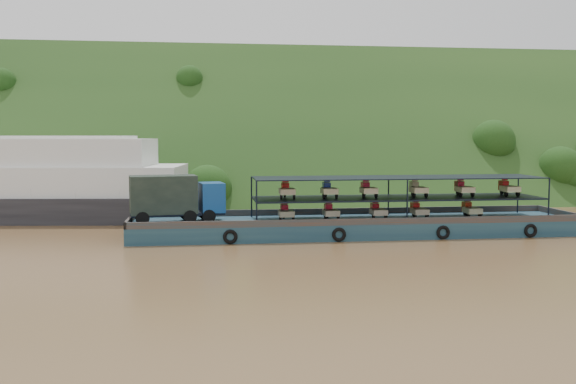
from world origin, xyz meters
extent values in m
plane|color=brown|center=(0.00, 0.00, 0.00)|extent=(160.00, 160.00, 0.00)
cube|color=#183613|center=(0.00, 36.00, 0.00)|extent=(140.00, 39.60, 39.60)
cube|color=#133045|center=(2.99, 0.40, 0.60)|extent=(35.00, 7.00, 1.20)
cube|color=#592D19|center=(2.99, 3.80, 1.45)|extent=(35.00, 0.20, 0.50)
cube|color=#592D19|center=(2.99, -3.00, 1.45)|extent=(35.00, 0.20, 0.50)
cube|color=#592D19|center=(20.39, 0.40, 1.45)|extent=(0.20, 7.00, 0.50)
cube|color=#592D19|center=(-14.41, 0.40, 1.45)|extent=(0.20, 7.00, 0.50)
torus|color=black|center=(-7.01, -3.15, 0.55)|extent=(1.06, 0.26, 1.06)
torus|color=black|center=(0.99, -3.15, 0.55)|extent=(1.06, 0.26, 1.06)
torus|color=black|center=(8.99, -3.15, 0.55)|extent=(1.06, 0.26, 1.06)
torus|color=black|center=(15.99, -3.15, 0.55)|extent=(1.06, 0.26, 1.06)
cylinder|color=black|center=(-13.39, -0.99, 1.71)|extent=(1.07, 0.52, 1.03)
cylinder|color=black|center=(-13.72, 1.15, 1.71)|extent=(1.07, 0.52, 1.03)
cylinder|color=black|center=(-9.93, -0.44, 1.71)|extent=(1.07, 0.52, 1.03)
cylinder|color=black|center=(-10.27, 1.69, 1.71)|extent=(1.07, 0.52, 1.03)
cylinder|color=black|center=(-8.51, -0.22, 1.71)|extent=(1.07, 0.52, 1.03)
cylinder|color=black|center=(-8.84, 1.92, 1.71)|extent=(1.07, 0.52, 1.03)
cube|color=black|center=(-10.91, 0.50, 1.87)|extent=(7.27, 3.33, 0.21)
cube|color=navy|center=(-8.27, 0.92, 3.05)|extent=(2.11, 2.71, 2.26)
cube|color=black|center=(-7.41, 1.05, 3.46)|extent=(0.38, 2.04, 0.93)
cube|color=black|center=(-11.93, 0.34, 3.36)|extent=(5.26, 3.21, 2.88)
cube|color=black|center=(6.49, 0.40, 2.86)|extent=(23.00, 5.00, 0.12)
cube|color=black|center=(6.49, 0.40, 4.50)|extent=(23.00, 5.00, 0.08)
cylinder|color=black|center=(-5.01, -2.10, 2.85)|extent=(0.12, 0.12, 3.30)
cylinder|color=black|center=(-5.01, 2.90, 2.85)|extent=(0.12, 0.12, 3.30)
cylinder|color=black|center=(6.49, -2.10, 2.85)|extent=(0.12, 0.12, 3.30)
cylinder|color=black|center=(6.49, 2.90, 2.85)|extent=(0.12, 0.12, 3.30)
cylinder|color=black|center=(17.99, -2.10, 2.85)|extent=(0.12, 0.12, 3.30)
cylinder|color=black|center=(17.99, 2.90, 2.85)|extent=(0.12, 0.12, 3.30)
cylinder|color=black|center=(-2.54, 1.45, 1.46)|extent=(0.12, 0.52, 0.52)
cylinder|color=black|center=(-3.04, -0.35, 1.46)|extent=(0.14, 0.52, 0.52)
cylinder|color=black|center=(-2.04, -0.35, 1.46)|extent=(0.14, 0.52, 0.52)
cube|color=tan|center=(-2.54, 0.00, 1.80)|extent=(1.15, 1.50, 0.44)
cube|color=red|center=(-2.54, 1.15, 1.98)|extent=(0.55, 0.80, 0.80)
cube|color=red|center=(-2.54, 0.95, 2.48)|extent=(0.50, 0.10, 0.10)
cylinder|color=black|center=(1.00, 1.45, 1.46)|extent=(0.12, 0.52, 0.52)
cylinder|color=black|center=(0.50, -0.35, 1.46)|extent=(0.14, 0.52, 0.52)
cylinder|color=black|center=(1.50, -0.35, 1.46)|extent=(0.14, 0.52, 0.52)
cube|color=beige|center=(1.00, 0.00, 1.80)|extent=(1.15, 1.50, 0.44)
cube|color=red|center=(1.00, 1.15, 1.98)|extent=(0.55, 0.80, 0.80)
cube|color=red|center=(1.00, 0.95, 2.48)|extent=(0.50, 0.10, 0.10)
cylinder|color=black|center=(4.83, 1.45, 1.46)|extent=(0.12, 0.52, 0.52)
cylinder|color=black|center=(4.33, -0.35, 1.46)|extent=(0.14, 0.52, 0.52)
cylinder|color=black|center=(5.33, -0.35, 1.46)|extent=(0.14, 0.52, 0.52)
cube|color=beige|center=(4.83, 0.00, 1.80)|extent=(1.15, 1.50, 0.44)
cube|color=red|center=(4.83, 1.15, 1.98)|extent=(0.55, 0.80, 0.80)
cube|color=red|center=(4.83, 0.95, 2.48)|extent=(0.50, 0.10, 0.10)
cylinder|color=black|center=(8.20, 1.45, 1.46)|extent=(0.12, 0.52, 0.52)
cylinder|color=black|center=(7.70, -0.35, 1.46)|extent=(0.14, 0.52, 0.52)
cylinder|color=black|center=(8.70, -0.35, 1.46)|extent=(0.14, 0.52, 0.52)
cube|color=#C9B28E|center=(8.20, 0.00, 1.80)|extent=(1.15, 1.50, 0.44)
cube|color=red|center=(8.20, 1.15, 1.98)|extent=(0.55, 0.80, 0.80)
cube|color=red|center=(8.20, 0.95, 2.48)|extent=(0.50, 0.10, 0.10)
cylinder|color=black|center=(12.63, 1.45, 1.46)|extent=(0.12, 0.52, 0.52)
cylinder|color=black|center=(12.13, -0.35, 1.46)|extent=(0.14, 0.52, 0.52)
cylinder|color=black|center=(13.13, -0.35, 1.46)|extent=(0.14, 0.52, 0.52)
cube|color=beige|center=(12.63, 0.00, 1.80)|extent=(1.15, 1.50, 0.44)
cube|color=#B7260C|center=(12.63, 1.15, 1.98)|extent=(0.55, 0.80, 0.80)
cube|color=#B7260C|center=(12.63, 0.95, 2.48)|extent=(0.50, 0.10, 0.10)
cylinder|color=black|center=(-2.47, 1.45, 3.18)|extent=(0.12, 0.52, 0.52)
cylinder|color=black|center=(-2.97, -0.35, 3.18)|extent=(0.14, 0.52, 0.52)
cylinder|color=black|center=(-1.97, -0.35, 3.18)|extent=(0.14, 0.52, 0.52)
cube|color=tan|center=(-2.47, 0.00, 3.52)|extent=(1.15, 1.50, 0.44)
cube|color=red|center=(-2.47, 1.15, 3.70)|extent=(0.55, 0.80, 0.80)
cube|color=red|center=(-2.47, 0.95, 4.20)|extent=(0.50, 0.10, 0.10)
cylinder|color=black|center=(0.86, 1.45, 3.18)|extent=(0.12, 0.52, 0.52)
cylinder|color=black|center=(0.36, -0.35, 3.18)|extent=(0.14, 0.52, 0.52)
cylinder|color=black|center=(1.36, -0.35, 3.18)|extent=(0.14, 0.52, 0.52)
cube|color=#C6BD8C|center=(0.86, 0.00, 3.52)|extent=(1.15, 1.50, 0.44)
cube|color=#193198|center=(0.86, 1.15, 3.70)|extent=(0.55, 0.80, 0.80)
cube|color=#193198|center=(0.86, 0.95, 4.20)|extent=(0.50, 0.10, 0.10)
cylinder|color=black|center=(4.02, 1.45, 3.18)|extent=(0.12, 0.52, 0.52)
cylinder|color=black|center=(3.52, -0.35, 3.18)|extent=(0.14, 0.52, 0.52)
cylinder|color=black|center=(4.52, -0.35, 3.18)|extent=(0.14, 0.52, 0.52)
cube|color=beige|center=(4.02, 0.00, 3.52)|extent=(1.15, 1.50, 0.44)
cube|color=#AE0B25|center=(4.02, 1.15, 3.70)|extent=(0.55, 0.80, 0.80)
cube|color=#AE0B25|center=(4.02, 0.95, 4.20)|extent=(0.50, 0.10, 0.10)
cylinder|color=black|center=(8.10, 1.45, 3.18)|extent=(0.12, 0.52, 0.52)
cylinder|color=black|center=(7.60, -0.35, 3.18)|extent=(0.14, 0.52, 0.52)
cylinder|color=black|center=(8.60, -0.35, 3.18)|extent=(0.14, 0.52, 0.52)
cube|color=beige|center=(8.10, 0.00, 3.52)|extent=(1.15, 1.50, 0.44)
cube|color=#C0B688|center=(8.10, 1.15, 3.70)|extent=(0.55, 0.80, 0.80)
cube|color=#C0B688|center=(8.10, 0.95, 4.20)|extent=(0.50, 0.10, 0.10)
cylinder|color=black|center=(11.95, 1.45, 3.18)|extent=(0.12, 0.52, 0.52)
cylinder|color=black|center=(11.45, -0.35, 3.18)|extent=(0.14, 0.52, 0.52)
cylinder|color=black|center=(12.45, -0.35, 3.18)|extent=(0.14, 0.52, 0.52)
cube|color=beige|center=(11.95, 0.00, 3.52)|extent=(1.15, 1.50, 0.44)
cube|color=#AE0B21|center=(11.95, 1.15, 3.70)|extent=(0.55, 0.80, 0.80)
cube|color=#AE0B21|center=(11.95, 0.95, 4.20)|extent=(0.50, 0.10, 0.10)
cylinder|color=black|center=(15.79, 1.45, 3.18)|extent=(0.12, 0.52, 0.52)
cylinder|color=black|center=(15.29, -0.35, 3.18)|extent=(0.14, 0.52, 0.52)
cylinder|color=black|center=(16.29, -0.35, 3.18)|extent=(0.14, 0.52, 0.52)
cube|color=beige|center=(15.79, 0.00, 3.52)|extent=(1.15, 1.50, 0.44)
cube|color=#B90C0C|center=(15.79, 1.15, 3.70)|extent=(0.55, 0.80, 0.80)
cube|color=#B90C0C|center=(15.79, 0.95, 4.20)|extent=(0.50, 0.10, 0.10)
cube|color=black|center=(-27.21, 14.00, 1.16)|extent=(39.47, 14.13, 2.32)
cube|color=white|center=(-27.21, 14.00, 3.67)|extent=(33.61, 12.49, 2.70)
cube|color=white|center=(-27.21, 14.00, 6.27)|extent=(27.74, 10.85, 2.51)
cube|color=white|center=(-27.21, 14.00, 7.67)|extent=(23.80, 9.44, 0.29)
camera|label=1|loc=(-8.87, -49.00, 7.82)|focal=40.00mm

